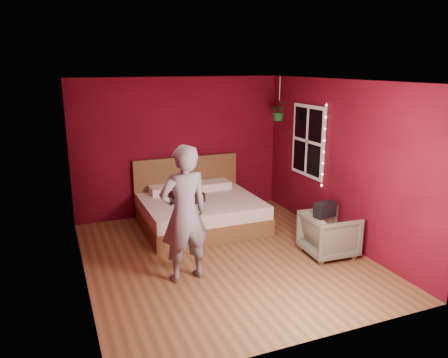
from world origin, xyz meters
TOP-DOWN VIEW (x-y plane):
  - floor at (0.00, 0.00)m, footprint 4.50×4.50m
  - room_walls at (0.00, 0.00)m, footprint 4.04×4.54m
  - window at (1.97, 0.90)m, footprint 0.05×0.97m
  - fairy_lights at (1.94, 0.37)m, footprint 0.04×0.04m
  - bed at (0.09, 1.43)m, footprint 2.03×1.73m
  - person at (-0.74, -0.42)m, footprint 0.72×0.52m
  - armchair at (1.50, -0.51)m, footprint 0.77×0.75m
  - handbag at (1.33, -0.60)m, footprint 0.34×0.21m
  - throw_pillow at (-0.16, 1.32)m, footprint 0.57×0.57m
  - hanging_plant at (1.67, 1.45)m, footprint 0.39×0.36m

SIDE VIEW (x-z plane):
  - floor at x=0.00m, z-range 0.00..0.00m
  - bed at x=0.09m, z-range -0.27..0.85m
  - armchair at x=1.50m, z-range 0.00..0.67m
  - throw_pillow at x=-0.16m, z-range 0.51..0.67m
  - handbag at x=1.33m, z-range 0.67..0.89m
  - person at x=-0.74m, z-range 0.00..1.85m
  - fairy_lights at x=1.94m, z-range 0.77..2.22m
  - window at x=1.97m, z-range 0.87..2.14m
  - room_walls at x=0.00m, z-range 0.37..2.99m
  - hanging_plant at x=1.67m, z-range 1.59..2.38m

